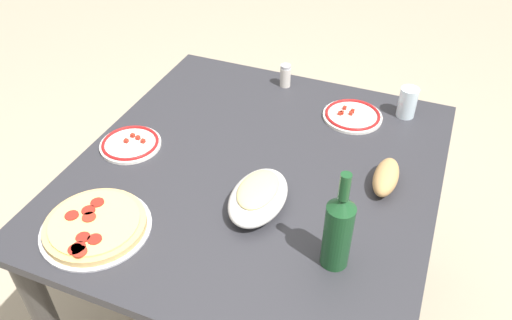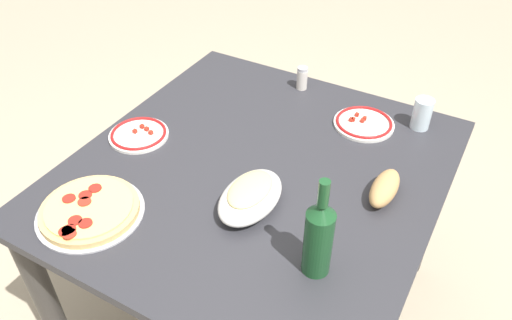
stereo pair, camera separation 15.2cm
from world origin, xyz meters
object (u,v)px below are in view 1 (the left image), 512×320
(side_plate_far, at_px, (131,144))
(bread_loaf, at_px, (386,177))
(water_glass, at_px, (408,102))
(pepperoni_pizza, at_px, (95,225))
(dining_table, at_px, (256,195))
(side_plate_near, at_px, (352,115))
(wine_bottle, at_px, (338,230))
(spice_shaker, at_px, (285,76))
(baked_pasta_dish, at_px, (258,195))

(side_plate_far, distance_m, bread_loaf, 0.80)
(water_glass, xyz_separation_m, side_plate_far, (0.51, -0.79, -0.04))
(pepperoni_pizza, bearing_deg, side_plate_far, -161.66)
(dining_table, xyz_separation_m, side_plate_near, (-0.37, 0.21, 0.12))
(wine_bottle, xyz_separation_m, bread_loaf, (-0.33, 0.06, -0.08))
(dining_table, height_order, side_plate_far, side_plate_far)
(dining_table, bearing_deg, spice_shaker, -170.89)
(side_plate_far, bearing_deg, pepperoni_pizza, 18.34)
(water_glass, relative_size, spice_shaker, 1.23)
(wine_bottle, xyz_separation_m, water_glass, (-0.72, 0.06, -0.06))
(dining_table, distance_m, side_plate_far, 0.44)
(dining_table, relative_size, pepperoni_pizza, 3.92)
(pepperoni_pizza, xyz_separation_m, side_plate_far, (-0.35, -0.11, -0.01))
(dining_table, bearing_deg, wine_bottle, 50.09)
(side_plate_near, distance_m, side_plate_far, 0.75)
(pepperoni_pizza, bearing_deg, wine_bottle, 102.05)
(pepperoni_pizza, bearing_deg, dining_table, 142.81)
(baked_pasta_dish, bearing_deg, side_plate_far, -102.11)
(baked_pasta_dish, distance_m, bread_loaf, 0.38)
(wine_bottle, distance_m, spice_shaker, 0.85)
(dining_table, bearing_deg, baked_pasta_dish, 24.07)
(baked_pasta_dish, distance_m, side_plate_near, 0.55)
(baked_pasta_dish, relative_size, side_plate_far, 1.23)
(water_glass, bearing_deg, side_plate_far, -57.37)
(baked_pasta_dish, distance_m, water_glass, 0.68)
(pepperoni_pizza, height_order, baked_pasta_dish, baked_pasta_dish)
(side_plate_near, relative_size, bread_loaf, 1.22)
(baked_pasta_dish, relative_size, water_glass, 2.25)
(wine_bottle, distance_m, water_glass, 0.72)
(dining_table, distance_m, baked_pasta_dish, 0.23)
(wine_bottle, bearing_deg, dining_table, -129.91)
(side_plate_far, bearing_deg, bread_loaf, 98.33)
(bread_loaf, distance_m, spice_shaker, 0.62)
(water_glass, bearing_deg, dining_table, -39.43)
(pepperoni_pizza, relative_size, spice_shaker, 3.38)
(side_plate_near, height_order, spice_shaker, spice_shaker)
(baked_pasta_dish, height_order, bread_loaf, baked_pasta_dish)
(water_glass, height_order, spice_shaker, water_glass)
(side_plate_near, relative_size, side_plate_far, 1.05)
(side_plate_far, xyz_separation_m, bread_loaf, (-0.12, 0.79, 0.02))
(wine_bottle, height_order, spice_shaker, wine_bottle)
(baked_pasta_dish, bearing_deg, pepperoni_pizza, -56.66)
(water_glass, xyz_separation_m, spice_shaker, (-0.03, -0.45, -0.01))
(dining_table, xyz_separation_m, pepperoni_pizza, (0.40, -0.30, 0.13))
(baked_pasta_dish, height_order, wine_bottle, wine_bottle)
(pepperoni_pizza, xyz_separation_m, spice_shaker, (-0.88, 0.22, 0.03))
(pepperoni_pizza, distance_m, spice_shaker, 0.91)
(bread_loaf, height_order, spice_shaker, spice_shaker)
(water_glass, distance_m, spice_shaker, 0.45)
(side_plate_far, relative_size, bread_loaf, 1.17)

